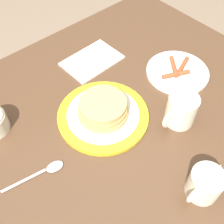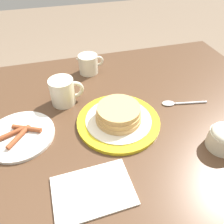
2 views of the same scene
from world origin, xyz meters
name	(u,v)px [view 2 (image 2 of 2)]	position (x,y,z in m)	size (l,w,h in m)	color
ground_plane	(116,218)	(0.00, 0.00, 0.00)	(8.00, 8.00, 0.00)	#7A6651
dining_table	(119,145)	(0.00, 0.00, 0.63)	(1.17, 0.88, 0.76)	#4C3321
pancake_plate	(118,117)	(-0.01, -0.02, 0.79)	(0.26, 0.26, 0.06)	gold
side_plate_bacon	(20,135)	(-0.30, 0.00, 0.77)	(0.20, 0.20, 0.02)	silver
coffee_mug	(63,91)	(-0.16, 0.12, 0.81)	(0.11, 0.08, 0.09)	beige
creamer_pitcher	(88,64)	(-0.04, 0.30, 0.80)	(0.11, 0.08, 0.08)	beige
napkin	(93,191)	(-0.13, -0.23, 0.77)	(0.19, 0.13, 0.01)	silver
spoon	(176,103)	(0.21, 0.01, 0.77)	(0.16, 0.05, 0.01)	silver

